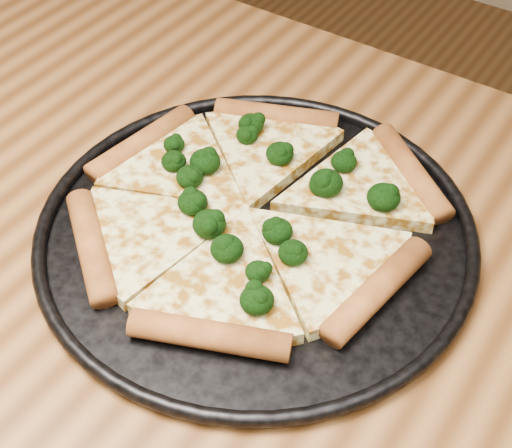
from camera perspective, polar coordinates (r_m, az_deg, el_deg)
The scene contains 4 objects.
dining_table at distance 0.75m, azimuth -8.52°, elevation -8.62°, with size 1.20×0.90×0.75m.
pizza_pan at distance 0.69m, azimuth -0.00°, elevation -0.47°, with size 0.41×0.41×0.02m.
pizza at distance 0.70m, azimuth -0.33°, elevation 1.17°, with size 0.33×0.36×0.03m.
broccoli_florets at distance 0.70m, azimuth 0.39°, elevation 2.18°, with size 0.24×0.22×0.02m.
Camera 1 is at (0.33, -0.30, 1.26)m, focal length 52.84 mm.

